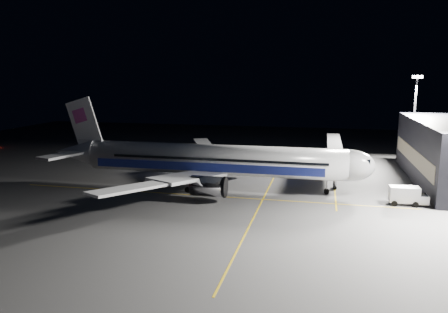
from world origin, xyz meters
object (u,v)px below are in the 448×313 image
at_px(service_truck, 408,195).
at_px(safety_cone_b, 202,180).
at_px(jet_bridge, 334,152).
at_px(safety_cone_c, 208,179).
at_px(baggage_tug, 185,166).
at_px(safety_cone_a, 201,169).
at_px(airliner, 209,160).
at_px(floodlight_mast_north, 415,111).

relative_size(service_truck, safety_cone_b, 10.39).
xyz_separation_m(jet_bridge, safety_cone_b, (-25.57, -14.06, -4.29)).
xyz_separation_m(service_truck, safety_cone_c, (-35.72, 8.79, -1.29)).
distance_m(baggage_tug, safety_cone_a, 4.04).
bearing_deg(airliner, service_truck, -6.61).
bearing_deg(baggage_tug, jet_bridge, 31.30).
bearing_deg(safety_cone_b, safety_cone_c, 38.02).
bearing_deg(baggage_tug, airliner, -32.30).
xyz_separation_m(safety_cone_b, safety_cone_c, (1.04, 0.81, 0.04)).
bearing_deg(jet_bridge, baggage_tug, -173.21).
bearing_deg(floodlight_mast_north, service_truck, -100.72).
bearing_deg(safety_cone_b, baggage_tug, 123.68).
bearing_deg(airliner, jet_bridge, 38.04).
height_order(baggage_tug, safety_cone_c, baggage_tug).
distance_m(service_truck, safety_cone_a, 43.32).
xyz_separation_m(floodlight_mast_north, baggage_tug, (-50.36, -17.78, -11.56)).
xyz_separation_m(jet_bridge, service_truck, (11.19, -22.03, -2.97)).
bearing_deg(safety_cone_b, airliner, -58.10).
height_order(service_truck, safety_cone_a, service_truck).
bearing_deg(safety_cone_a, safety_cone_c, -65.78).
distance_m(service_truck, safety_cone_b, 37.64).
bearing_deg(safety_cone_a, baggage_tug, 169.74).
height_order(safety_cone_a, safety_cone_b, safety_cone_b).
relative_size(baggage_tug, safety_cone_b, 5.17).
xyz_separation_m(safety_cone_a, safety_cone_b, (2.86, -9.49, 0.03)).
distance_m(safety_cone_b, safety_cone_c, 1.32).
bearing_deg(safety_cone_c, service_truck, -13.82).
relative_size(jet_bridge, safety_cone_b, 59.49).
bearing_deg(airliner, safety_cone_c, 106.77).
distance_m(jet_bridge, floodlight_mast_north, 24.06).
bearing_deg(jet_bridge, service_truck, -63.07).
bearing_deg(service_truck, jet_bridge, 114.77).
relative_size(safety_cone_a, safety_cone_c, 0.81).
xyz_separation_m(airliner, service_truck, (34.27, -3.97, -3.55)).
height_order(airliner, safety_cone_a, airliner).
bearing_deg(airliner, baggage_tug, 123.19).
bearing_deg(safety_cone_b, jet_bridge, 28.80).
distance_m(floodlight_mast_north, baggage_tug, 54.65).
relative_size(jet_bridge, service_truck, 5.73).
xyz_separation_m(floodlight_mast_north, safety_cone_a, (-46.43, -18.50, -12.11)).
relative_size(floodlight_mast_north, safety_cone_b, 35.80).
relative_size(safety_cone_b, safety_cone_c, 0.89).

